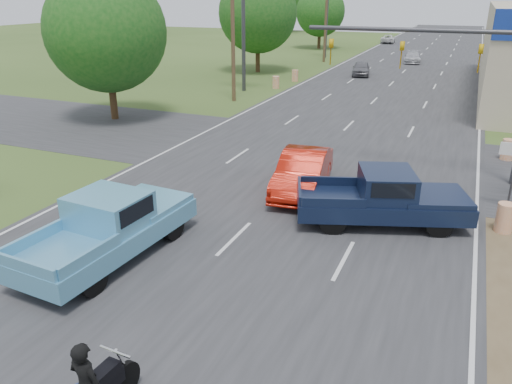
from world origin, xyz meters
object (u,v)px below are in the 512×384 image
at_px(red_convertible, 303,172).
at_px(distant_car_grey, 361,68).
at_px(navy_pickup, 386,197).
at_px(distant_car_white, 388,39).
at_px(distant_car_silver, 413,57).
at_px(blue_pickup, 111,225).

distance_m(red_convertible, distant_car_grey, 31.11).
distance_m(navy_pickup, distant_car_grey, 33.42).
bearing_deg(distant_car_grey, navy_pickup, -86.66).
height_order(red_convertible, navy_pickup, navy_pickup).
height_order(red_convertible, distant_car_white, red_convertible).
height_order(red_convertible, distant_car_silver, red_convertible).
bearing_deg(distant_car_white, blue_pickup, 88.12).
height_order(blue_pickup, distant_car_white, blue_pickup).
bearing_deg(blue_pickup, distant_car_white, 96.49).
distance_m(navy_pickup, distant_car_silver, 44.30).
height_order(distant_car_silver, distant_car_white, distant_car_silver).
relative_size(navy_pickup, distant_car_white, 1.36).
bearing_deg(navy_pickup, distant_car_white, 169.65).
bearing_deg(navy_pickup, blue_pickup, -72.01).
relative_size(distant_car_grey, distant_car_silver, 0.90).
xyz_separation_m(red_convertible, blue_pickup, (-3.63, -7.17, 0.19)).
relative_size(blue_pickup, distant_car_grey, 1.54).
xyz_separation_m(navy_pickup, distant_car_white, (-10.74, 67.08, -0.33)).
relative_size(red_convertible, blue_pickup, 0.81).
bearing_deg(distant_car_silver, red_convertible, -93.83).
bearing_deg(distant_car_grey, blue_pickup, -99.15).
xyz_separation_m(distant_car_grey, distant_car_silver, (3.41, 11.57, -0.04)).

